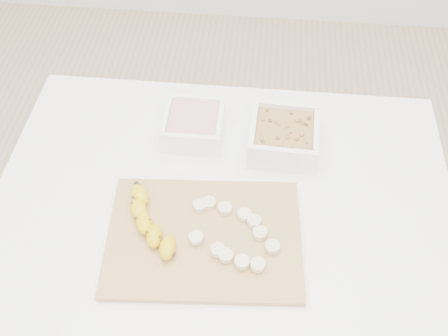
# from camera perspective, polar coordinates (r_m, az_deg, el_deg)

# --- Properties ---
(ground) EXTENTS (3.50, 3.50, 0.00)m
(ground) POSITION_cam_1_polar(r_m,az_deg,el_deg) (1.75, -0.10, -17.51)
(ground) COLOR #C6AD89
(ground) RESTS_ON ground
(table) EXTENTS (1.00, 0.70, 0.75)m
(table) POSITION_cam_1_polar(r_m,az_deg,el_deg) (1.17, -0.14, -5.93)
(table) COLOR white
(table) RESTS_ON ground
(bowl_yogurt) EXTENTS (0.14, 0.14, 0.06)m
(bowl_yogurt) POSITION_cam_1_polar(r_m,az_deg,el_deg) (1.18, -3.49, 4.95)
(bowl_yogurt) COLOR white
(bowl_yogurt) RESTS_ON table
(bowl_granola) EXTENTS (0.16, 0.16, 0.07)m
(bowl_granola) POSITION_cam_1_polar(r_m,az_deg,el_deg) (1.15, 6.82, 3.62)
(bowl_granola) COLOR white
(bowl_granola) RESTS_ON table
(cutting_board) EXTENTS (0.41, 0.31, 0.01)m
(cutting_board) POSITION_cam_1_polar(r_m,az_deg,el_deg) (1.02, -2.28, -7.94)
(cutting_board) COLOR tan
(cutting_board) RESTS_ON table
(banana) EXTENTS (0.12, 0.19, 0.03)m
(banana) POSITION_cam_1_polar(r_m,az_deg,el_deg) (1.02, -8.33, -6.24)
(banana) COLOR gold
(banana) RESTS_ON cutting_board
(banana_slices) EXTENTS (0.18, 0.17, 0.02)m
(banana_slices) POSITION_cam_1_polar(r_m,az_deg,el_deg) (1.01, 1.08, -7.43)
(banana_slices) COLOR beige
(banana_slices) RESTS_ON cutting_board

